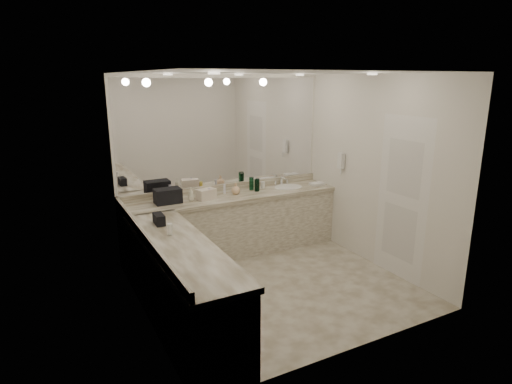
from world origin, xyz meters
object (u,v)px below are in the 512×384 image
hand_towel (317,184)px  black_toiletry_bag (168,196)px  wall_phone (341,161)px  cream_cosmetic_case (206,194)px  soap_bottle_c (236,189)px  soap_bottle_b (209,194)px  soap_bottle_a (191,194)px  sink (288,188)px

hand_towel → black_toiletry_bag: bearing=177.1°
wall_phone → black_toiletry_bag: wall_phone is taller
cream_cosmetic_case → hand_towel: 1.86m
cream_cosmetic_case → soap_bottle_c: soap_bottle_c is taller
hand_towel → soap_bottle_c: bearing=175.8°
cream_cosmetic_case → hand_towel: cream_cosmetic_case is taller
hand_towel → soap_bottle_b: (-1.83, 0.02, 0.06)m
hand_towel → soap_bottle_b: soap_bottle_b is taller
hand_towel → soap_bottle_a: soap_bottle_a is taller
wall_phone → soap_bottle_b: size_ratio=1.45×
hand_towel → soap_bottle_b: bearing=179.5°
black_toiletry_bag → soap_bottle_b: black_toiletry_bag is taller
cream_cosmetic_case → soap_bottle_b: soap_bottle_b is taller
sink → soap_bottle_b: bearing=-176.7°
wall_phone → black_toiletry_bag: size_ratio=0.68×
cream_cosmetic_case → soap_bottle_a: (-0.21, 0.04, 0.02)m
sink → soap_bottle_b: soap_bottle_b is taller
soap_bottle_a → soap_bottle_c: soap_bottle_a is taller
black_toiletry_bag → wall_phone: bearing=-11.8°
soap_bottle_a → soap_bottle_b: soap_bottle_a is taller
sink → soap_bottle_c: bearing=179.5°
soap_bottle_a → soap_bottle_c: (0.69, 0.02, -0.01)m
cream_cosmetic_case → soap_bottle_c: bearing=-6.2°
sink → soap_bottle_c: soap_bottle_c is taller
hand_towel → soap_bottle_b: 1.83m
soap_bottle_c → soap_bottle_a: bearing=-178.8°
wall_phone → soap_bottle_b: (-1.95, 0.42, -0.37)m
wall_phone → soap_bottle_b: 2.03m
black_toiletry_bag → cream_cosmetic_case: bearing=-8.2°
black_toiletry_bag → cream_cosmetic_case: 0.53m
soap_bottle_c → soap_bottle_b: bearing=-169.4°
black_toiletry_bag → hand_towel: (2.38, -0.12, -0.08)m
soap_bottle_c → wall_phone: bearing=-18.7°
soap_bottle_a → soap_bottle_b: bearing=-16.1°
black_toiletry_bag → sink: bearing=-0.8°
sink → wall_phone: 0.91m
sink → soap_bottle_b: (-1.35, -0.08, 0.09)m
sink → black_toiletry_bag: bearing=179.2°
soap_bottle_b → sink: bearing=3.3°
sink → soap_bottle_c: 0.90m
wall_phone → cream_cosmetic_case: wall_phone is taller
cream_cosmetic_case → hand_towel: size_ratio=1.16×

